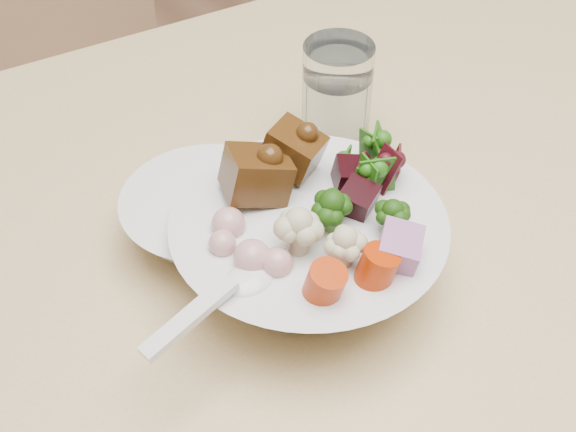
% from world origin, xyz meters
% --- Properties ---
extents(dining_table, '(1.77, 1.12, 0.79)m').
position_xyz_m(dining_table, '(0.15, 0.01, 0.71)').
color(dining_table, '#D1B57B').
rests_on(dining_table, ground).
extents(chair_far, '(0.44, 0.44, 0.86)m').
position_xyz_m(chair_far, '(-0.07, 0.75, 0.48)').
color(chair_far, tan).
rests_on(chair_far, ground).
extents(food_bowl, '(0.22, 0.22, 0.12)m').
position_xyz_m(food_bowl, '(-0.15, 0.08, 0.83)').
color(food_bowl, silver).
rests_on(food_bowl, dining_table).
extents(soup_spoon, '(0.12, 0.04, 0.02)m').
position_xyz_m(soup_spoon, '(-0.24, 0.05, 0.85)').
color(soup_spoon, silver).
rests_on(soup_spoon, food_bowl).
extents(water_glass, '(0.07, 0.07, 0.11)m').
position_xyz_m(water_glass, '(-0.02, 0.20, 0.84)').
color(water_glass, white).
rests_on(water_glass, dining_table).
extents(side_bowl, '(0.15, 0.15, 0.05)m').
position_xyz_m(side_bowl, '(-0.19, 0.16, 0.81)').
color(side_bowl, silver).
rests_on(side_bowl, dining_table).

